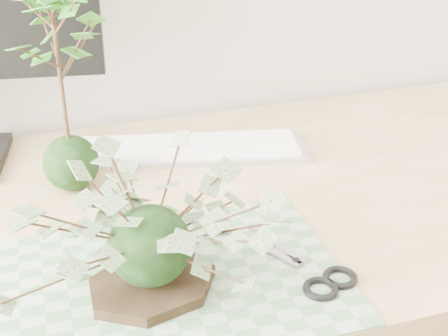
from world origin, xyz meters
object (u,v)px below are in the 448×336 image
Objects in this scene: maple_kokedama at (54,29)px; desk at (184,250)px; ivy_kokedama at (147,212)px; keyboard at (186,149)px.

desk is at bearing -34.51° from maple_kokedama.
desk is at bearing 65.15° from ivy_kokedama.
desk is 3.54× the size of keyboard.
desk is at bearing -94.34° from keyboard.
desk is 0.30m from ivy_kokedama.
maple_kokedama is at bearing 101.49° from ivy_kokedama.
ivy_kokedama is 0.35m from maple_kokedama.
maple_kokedama is 0.83× the size of keyboard.
ivy_kokedama is 0.76× the size of maple_kokedama.
ivy_kokedama is at bearing -98.28° from keyboard.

